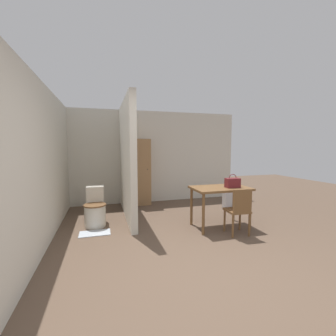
{
  "coord_description": "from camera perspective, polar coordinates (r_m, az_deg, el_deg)",
  "views": [
    {
      "loc": [
        -1.23,
        -2.26,
        1.52
      ],
      "look_at": [
        -0.03,
        1.85,
        1.12
      ],
      "focal_mm": 24.0,
      "sensor_mm": 36.0,
      "label": 1
    }
  ],
  "objects": [
    {
      "name": "wall_left",
      "position": [
        4.28,
        -28.33,
        1.03
      ],
      "size": [
        0.12,
        4.82,
        2.5
      ],
      "color": "beige",
      "rests_on": "ground_plane"
    },
    {
      "name": "space_heater",
      "position": [
        5.77,
        15.38,
        -7.4
      ],
      "size": [
        0.31,
        0.17,
        0.54
      ],
      "color": "#BCBCC1",
      "rests_on": "ground_plane"
    },
    {
      "name": "handbag",
      "position": [
        4.36,
        16.08,
        -3.6
      ],
      "size": [
        0.27,
        0.14,
        0.25
      ],
      "color": "maroon",
      "rests_on": "dining_table"
    },
    {
      "name": "toilet",
      "position": [
        4.66,
        -18.02,
        -10.2
      ],
      "size": [
        0.42,
        0.57,
        0.73
      ],
      "color": "silver",
      "rests_on": "ground_plane"
    },
    {
      "name": "ground_plane",
      "position": [
        2.99,
        11.61,
        -25.41
      ],
      "size": [
        16.0,
        16.0,
        0.0
      ],
      "primitive_type": "plane",
      "color": "brown"
    },
    {
      "name": "bath_mat",
      "position": [
        4.33,
        -18.08,
        -15.46
      ],
      "size": [
        0.53,
        0.3,
        0.01
      ],
      "color": "#B2BCC6",
      "rests_on": "ground_plane"
    },
    {
      "name": "wooden_cabinet",
      "position": [
        5.98,
        -6.78,
        -1.01
      ],
      "size": [
        0.45,
        0.42,
        1.73
      ],
      "color": "#997047",
      "rests_on": "ground_plane"
    },
    {
      "name": "dining_table",
      "position": [
        4.37,
        13.13,
        -6.04
      ],
      "size": [
        1.06,
        0.66,
        0.77
      ],
      "color": "brown",
      "rests_on": "ground_plane"
    },
    {
      "name": "partition_wall",
      "position": [
        4.97,
        -10.44,
        2.09
      ],
      "size": [
        0.12,
        2.3,
        2.5
      ],
      "color": "beige",
      "rests_on": "ground_plane"
    },
    {
      "name": "wooden_chair",
      "position": [
        4.11,
        17.53,
        -10.04
      ],
      "size": [
        0.39,
        0.39,
        0.82
      ],
      "rotation": [
        0.0,
        0.0,
        -0.07
      ],
      "color": "brown",
      "rests_on": "ground_plane"
    },
    {
      "name": "wall_back",
      "position": [
        6.27,
        -4.96,
        2.82
      ],
      "size": [
        5.13,
        0.12,
        2.5
      ],
      "color": "beige",
      "rests_on": "ground_plane"
    }
  ]
}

